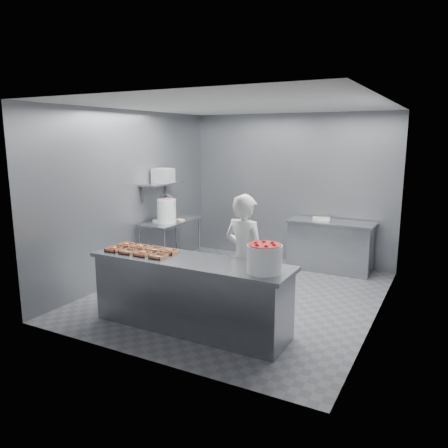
{
  "coord_description": "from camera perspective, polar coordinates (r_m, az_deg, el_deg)",
  "views": [
    {
      "loc": [
        2.79,
        -5.68,
        2.37
      ],
      "look_at": [
        -0.14,
        -0.2,
        1.12
      ],
      "focal_mm": 35.0,
      "sensor_mm": 36.0,
      "label": 1
    }
  ],
  "objects": [
    {
      "name": "wall_left",
      "position": [
        7.5,
        -11.95,
        3.66
      ],
      "size": [
        0.04,
        4.5,
        2.8
      ],
      "primitive_type": "cube",
      "color": "slate",
      "rests_on": "ground"
    },
    {
      "name": "paper_stack",
      "position": [
        7.99,
        12.59,
        0.65
      ],
      "size": [
        0.34,
        0.27,
        0.05
      ],
      "primitive_type": "cube",
      "rotation": [
        0.0,
        0.0,
        0.18
      ],
      "color": "silver",
      "rests_on": "back_counter"
    },
    {
      "name": "wall_shelf",
      "position": [
        7.84,
        -8.16,
        5.22
      ],
      "size": [
        0.35,
        0.9,
        0.03
      ],
      "primitive_type": "cube",
      "color": "slate",
      "rests_on": "wall_left"
    },
    {
      "name": "tray_2",
      "position": [
        5.61,
        -10.54,
        -3.81
      ],
      "size": [
        0.19,
        0.18,
        0.06
      ],
      "color": "tan",
      "rests_on": "service_counter"
    },
    {
      "name": "service_counter",
      "position": [
        5.5,
        -4.44,
        -9.09
      ],
      "size": [
        2.6,
        0.7,
        0.9
      ],
      "color": "slate",
      "rests_on": "ground"
    },
    {
      "name": "bucket_lid",
      "position": [
        7.78,
        -8.14,
        0.43
      ],
      "size": [
        0.4,
        0.4,
        0.03
      ],
      "primitive_type": "cylinder",
      "rotation": [
        0.0,
        0.0,
        0.26
      ],
      "color": "white",
      "rests_on": "prep_table"
    },
    {
      "name": "tray_6",
      "position": [
        5.79,
        -8.99,
        -3.29
      ],
      "size": [
        0.19,
        0.18,
        0.04
      ],
      "color": "tan",
      "rests_on": "service_counter"
    },
    {
      "name": "strawberry_tub",
      "position": [
        4.81,
        5.32,
        -4.38
      ],
      "size": [
        0.39,
        0.39,
        0.32
      ],
      "color": "white",
      "rests_on": "service_counter"
    },
    {
      "name": "wall_back",
      "position": [
        8.47,
        8.69,
        4.63
      ],
      "size": [
        4.0,
        0.04,
        2.8
      ],
      "primitive_type": "cube",
      "color": "slate",
      "rests_on": "ground"
    },
    {
      "name": "tray_5",
      "position": [
        5.94,
        -10.87,
        -2.96
      ],
      "size": [
        0.19,
        0.18,
        0.06
      ],
      "color": "tan",
      "rests_on": "service_counter"
    },
    {
      "name": "tray_4",
      "position": [
        6.09,
        -12.63,
        -2.68
      ],
      "size": [
        0.19,
        0.18,
        0.06
      ],
      "color": "tan",
      "rests_on": "service_counter"
    },
    {
      "name": "rag",
      "position": [
        7.83,
        -5.79,
        0.54
      ],
      "size": [
        0.17,
        0.15,
        0.02
      ],
      "primitive_type": "cube",
      "rotation": [
        0.0,
        0.0,
        -0.26
      ],
      "color": "#CCB28C",
      "rests_on": "prep_table"
    },
    {
      "name": "tray_0",
      "position": [
        5.91,
        -14.19,
        -3.18
      ],
      "size": [
        0.19,
        0.18,
        0.06
      ],
      "color": "tan",
      "rests_on": "service_counter"
    },
    {
      "name": "appliance",
      "position": [
        7.87,
        -7.95,
        6.29
      ],
      "size": [
        0.31,
        0.35,
        0.25
      ],
      "primitive_type": "cube",
      "rotation": [
        0.0,
        0.0,
        0.05
      ],
      "color": "gray",
      "rests_on": "wall_shelf"
    },
    {
      "name": "tray_7",
      "position": [
        5.66,
        -7.07,
        -3.56
      ],
      "size": [
        0.19,
        0.18,
        0.06
      ],
      "color": "tan",
      "rests_on": "service_counter"
    },
    {
      "name": "back_counter",
      "position": [
        8.05,
        13.7,
        -2.77
      ],
      "size": [
        1.5,
        0.6,
        0.9
      ],
      "color": "slate",
      "rests_on": "ground"
    },
    {
      "name": "wall_right",
      "position": [
        5.82,
        19.89,
        1.07
      ],
      "size": [
        0.04,
        4.5,
        2.8
      ],
      "primitive_type": "cube",
      "color": "slate",
      "rests_on": "ground"
    },
    {
      "name": "tray_1",
      "position": [
        5.75,
        -12.39,
        -3.52
      ],
      "size": [
        0.19,
        0.18,
        0.04
      ],
      "color": "tan",
      "rests_on": "service_counter"
    },
    {
      "name": "floor",
      "position": [
        6.76,
        1.85,
        -9.18
      ],
      "size": [
        4.5,
        4.5,
        0.0
      ],
      "primitive_type": "plane",
      "color": "#4C4C51",
      "rests_on": "ground"
    },
    {
      "name": "ceiling",
      "position": [
        6.35,
        2.02,
        15.22
      ],
      "size": [
        4.5,
        4.5,
        0.0
      ],
      "primitive_type": "plane",
      "rotation": [
        3.14,
        0.0,
        0.0
      ],
      "color": "white",
      "rests_on": "wall_back"
    },
    {
      "name": "tray_3",
      "position": [
        5.46,
        -8.54,
        -4.17
      ],
      "size": [
        0.19,
        0.18,
        0.04
      ],
      "color": "tan",
      "rests_on": "service_counter"
    },
    {
      "name": "worker",
      "position": [
        5.67,
        2.7,
        -4.4
      ],
      "size": [
        0.68,
        0.52,
        1.66
      ],
      "primitive_type": "imported",
      "rotation": [
        0.0,
        0.0,
        2.93
      ],
      "color": "silver",
      "rests_on": "ground"
    },
    {
      "name": "prep_table",
      "position": [
        7.9,
        -6.97,
        -1.75
      ],
      "size": [
        0.6,
        1.2,
        0.9
      ],
      "color": "slate",
      "rests_on": "ground"
    },
    {
      "name": "glaze_bucket",
      "position": [
        7.63,
        -7.51,
        1.77
      ],
      "size": [
        0.34,
        0.32,
        0.5
      ],
      "color": "white",
      "rests_on": "prep_table"
    }
  ]
}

